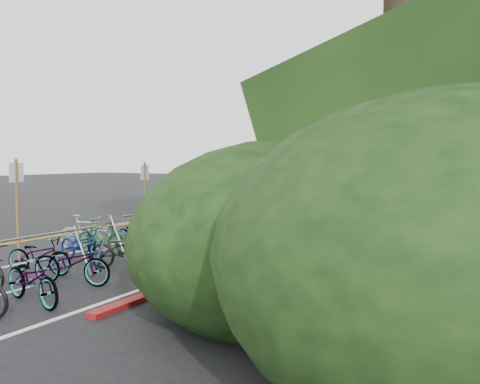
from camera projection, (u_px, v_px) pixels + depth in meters
The scene contains 8 objects.
road_markings at pixel (225, 218), 20.56m from camera, with size 7.47×80.00×0.01m.
red_curb at pixel (351, 220), 19.62m from camera, with size 0.25×28.00×0.10m, color maroon.
bike_rack_front at pixel (27, 251), 9.05m from camera, with size 1.11×3.33×1.11m.
bike_racks_rest at pixel (301, 197), 21.79m from camera, with size 1.14×23.00×1.17m.
signpost_near at pixel (17, 202), 12.08m from camera, with size 0.08×0.40×2.61m.
signposts_rest at pixel (265, 182), 23.83m from camera, with size 0.08×18.40×2.50m.
bike_front at pixel (85, 233), 13.23m from camera, with size 1.72×0.48×1.03m, color #9E9EA3.
bike_valet at pixel (127, 242), 12.08m from camera, with size 3.32×11.02×1.07m.
Camera 1 is at (11.56, -7.17, 2.60)m, focal length 35.00 mm.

